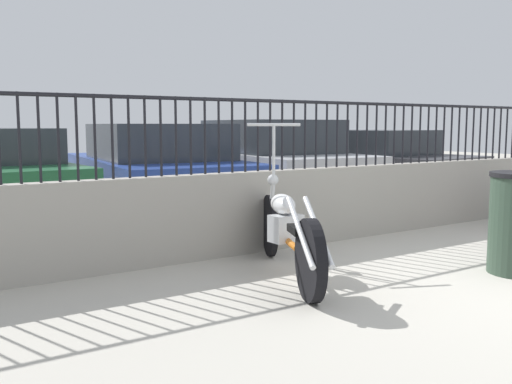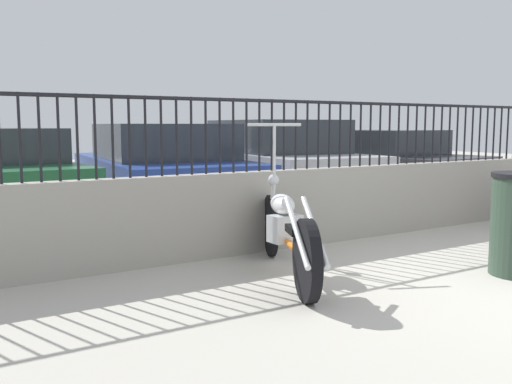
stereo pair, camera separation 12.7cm
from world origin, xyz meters
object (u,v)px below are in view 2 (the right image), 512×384
(motorcycle_orange, at_px, (288,231))
(car_dark_grey, at_px, (370,162))
(car_blue, at_px, (161,170))
(car_silver, at_px, (271,162))

(motorcycle_orange, distance_m, car_dark_grey, 6.18)
(motorcycle_orange, distance_m, car_blue, 3.70)
(car_blue, bearing_deg, car_dark_grey, -79.16)
(motorcycle_orange, bearing_deg, car_blue, 17.71)
(motorcycle_orange, distance_m, car_silver, 4.79)
(car_blue, bearing_deg, motorcycle_orange, -178.89)
(car_silver, bearing_deg, car_blue, 106.47)
(car_blue, relative_size, car_silver, 0.91)
(car_silver, bearing_deg, motorcycle_orange, 154.46)
(car_silver, bearing_deg, car_dark_grey, -85.46)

